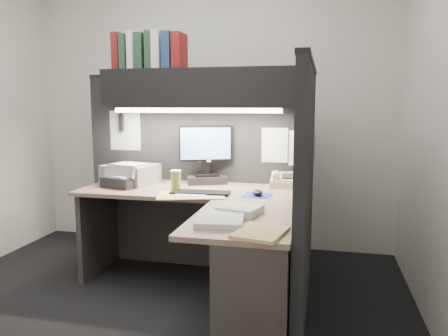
{
  "coord_description": "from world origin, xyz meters",
  "views": [
    {
      "loc": [
        1.09,
        -2.61,
        1.38
      ],
      "look_at": [
        0.37,
        0.51,
        0.91
      ],
      "focal_mm": 35.0,
      "sensor_mm": 36.0,
      "label": 1
    }
  ],
  "objects_px": {
    "desk": "(214,251)",
    "overhead_shelf": "(200,88)",
    "monitor": "(206,161)",
    "coffee_cup": "(176,181)",
    "notebook_stack": "(123,182)",
    "printer": "(131,174)",
    "telephone": "(284,181)",
    "keyboard": "(200,193)"
  },
  "relations": [
    {
      "from": "desk",
      "to": "overhead_shelf",
      "type": "relative_size",
      "value": 1.1
    },
    {
      "from": "monitor",
      "to": "coffee_cup",
      "type": "height_order",
      "value": "monitor"
    },
    {
      "from": "overhead_shelf",
      "to": "notebook_stack",
      "type": "relative_size",
      "value": 5.71
    },
    {
      "from": "overhead_shelf",
      "to": "printer",
      "type": "bearing_deg",
      "value": -172.51
    },
    {
      "from": "desk",
      "to": "monitor",
      "type": "height_order",
      "value": "monitor"
    },
    {
      "from": "overhead_shelf",
      "to": "telephone",
      "type": "bearing_deg",
      "value": 4.65
    },
    {
      "from": "desk",
      "to": "overhead_shelf",
      "type": "xyz_separation_m",
      "value": [
        -0.3,
        0.75,
        1.06
      ]
    },
    {
      "from": "telephone",
      "to": "overhead_shelf",
      "type": "bearing_deg",
      "value": -179.72
    },
    {
      "from": "keyboard",
      "to": "notebook_stack",
      "type": "xyz_separation_m",
      "value": [
        -0.68,
        0.14,
        0.03
      ]
    },
    {
      "from": "keyboard",
      "to": "desk",
      "type": "bearing_deg",
      "value": -66.1
    },
    {
      "from": "monitor",
      "to": "keyboard",
      "type": "height_order",
      "value": "monitor"
    },
    {
      "from": "keyboard",
      "to": "telephone",
      "type": "xyz_separation_m",
      "value": [
        0.57,
        0.42,
        0.03
      ]
    },
    {
      "from": "printer",
      "to": "monitor",
      "type": "bearing_deg",
      "value": 25.28
    },
    {
      "from": "overhead_shelf",
      "to": "telephone",
      "type": "relative_size",
      "value": 6.88
    },
    {
      "from": "monitor",
      "to": "telephone",
      "type": "relative_size",
      "value": 2.12
    },
    {
      "from": "monitor",
      "to": "notebook_stack",
      "type": "distance_m",
      "value": 0.69
    },
    {
      "from": "overhead_shelf",
      "to": "coffee_cup",
      "type": "height_order",
      "value": "overhead_shelf"
    },
    {
      "from": "overhead_shelf",
      "to": "telephone",
      "type": "distance_m",
      "value": 0.99
    },
    {
      "from": "keyboard",
      "to": "notebook_stack",
      "type": "relative_size",
      "value": 1.58
    },
    {
      "from": "telephone",
      "to": "printer",
      "type": "relative_size",
      "value": 0.58
    },
    {
      "from": "telephone",
      "to": "coffee_cup",
      "type": "distance_m",
      "value": 0.85
    },
    {
      "from": "monitor",
      "to": "notebook_stack",
      "type": "bearing_deg",
      "value": -177.17
    },
    {
      "from": "monitor",
      "to": "printer",
      "type": "distance_m",
      "value": 0.63
    },
    {
      "from": "desk",
      "to": "monitor",
      "type": "relative_size",
      "value": 3.57
    },
    {
      "from": "keyboard",
      "to": "printer",
      "type": "height_order",
      "value": "printer"
    },
    {
      "from": "keyboard",
      "to": "telephone",
      "type": "bearing_deg",
      "value": 32.87
    },
    {
      "from": "telephone",
      "to": "notebook_stack",
      "type": "relative_size",
      "value": 0.83
    },
    {
      "from": "overhead_shelf",
      "to": "keyboard",
      "type": "distance_m",
      "value": 0.85
    },
    {
      "from": "desk",
      "to": "notebook_stack",
      "type": "distance_m",
      "value": 1.08
    },
    {
      "from": "coffee_cup",
      "to": "notebook_stack",
      "type": "height_order",
      "value": "coffee_cup"
    },
    {
      "from": "keyboard",
      "to": "printer",
      "type": "distance_m",
      "value": 0.74
    },
    {
      "from": "telephone",
      "to": "printer",
      "type": "height_order",
      "value": "printer"
    },
    {
      "from": "coffee_cup",
      "to": "notebook_stack",
      "type": "distance_m",
      "value": 0.46
    },
    {
      "from": "desk",
      "to": "coffee_cup",
      "type": "height_order",
      "value": "coffee_cup"
    },
    {
      "from": "overhead_shelf",
      "to": "notebook_stack",
      "type": "bearing_deg",
      "value": -158.84
    },
    {
      "from": "overhead_shelf",
      "to": "notebook_stack",
      "type": "xyz_separation_m",
      "value": [
        -0.58,
        -0.22,
        -0.73
      ]
    },
    {
      "from": "printer",
      "to": "notebook_stack",
      "type": "bearing_deg",
      "value": -77.65
    },
    {
      "from": "telephone",
      "to": "monitor",
      "type": "bearing_deg",
      "value": 175.09
    },
    {
      "from": "telephone",
      "to": "notebook_stack",
      "type": "height_order",
      "value": "telephone"
    },
    {
      "from": "desk",
      "to": "coffee_cup",
      "type": "xyz_separation_m",
      "value": [
        -0.42,
        0.49,
        0.36
      ]
    },
    {
      "from": "printer",
      "to": "keyboard",
      "type": "bearing_deg",
      "value": -10.68
    },
    {
      "from": "desk",
      "to": "printer",
      "type": "bearing_deg",
      "value": 142.51
    }
  ]
}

